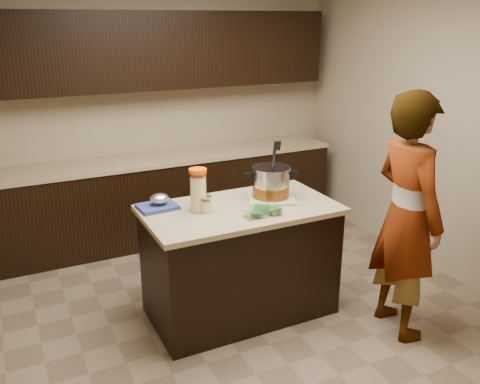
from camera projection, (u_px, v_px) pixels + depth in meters
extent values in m
plane|color=brown|center=(240.00, 310.00, 4.13)|extent=(4.00, 4.00, 0.00)
cube|color=tan|center=(157.00, 108.00, 5.39)|extent=(4.00, 0.04, 2.70)
cube|color=tan|center=(464.00, 261.00, 1.99)|extent=(4.00, 0.04, 2.70)
cube|color=tan|center=(441.00, 125.00, 4.52)|extent=(0.04, 4.00, 2.70)
cube|color=black|center=(170.00, 198.00, 5.43)|extent=(3.60, 0.60, 0.86)
cube|color=tan|center=(168.00, 157.00, 5.28)|extent=(3.60, 0.63, 0.04)
cube|color=black|center=(159.00, 50.00, 5.04)|extent=(3.60, 0.35, 0.75)
cube|color=black|center=(240.00, 263.00, 3.99)|extent=(1.40, 0.75, 0.86)
cube|color=tan|center=(240.00, 209.00, 3.84)|extent=(1.46, 0.81, 0.04)
cube|color=#618459|center=(271.00, 197.00, 4.01)|extent=(0.47, 0.47, 0.02)
cylinder|color=#B7B7BC|center=(271.00, 183.00, 3.97)|extent=(0.35, 0.35, 0.22)
cylinder|color=brown|center=(271.00, 191.00, 3.99)|extent=(0.36, 0.36, 0.09)
cylinder|color=#B7B7BC|center=(271.00, 168.00, 3.93)|extent=(0.38, 0.38, 0.02)
cube|color=black|center=(249.00, 175.00, 3.92)|extent=(0.08, 0.05, 0.03)
cube|color=black|center=(293.00, 173.00, 3.98)|extent=(0.08, 0.05, 0.03)
cylinder|color=black|center=(273.00, 161.00, 3.89)|extent=(0.06, 0.12, 0.28)
cylinder|color=#E2D18A|center=(198.00, 194.00, 3.72)|extent=(0.15, 0.15, 0.26)
cylinder|color=white|center=(198.00, 192.00, 3.71)|extent=(0.17, 0.17, 0.30)
cylinder|color=#FF4E05|center=(198.00, 171.00, 3.66)|extent=(0.17, 0.17, 0.02)
cylinder|color=#E2D18A|center=(206.00, 207.00, 3.71)|extent=(0.09, 0.09, 0.09)
cylinder|color=white|center=(206.00, 205.00, 3.70)|extent=(0.10, 0.10, 0.12)
cylinder|color=silver|center=(206.00, 196.00, 3.68)|extent=(0.10, 0.10, 0.02)
cylinder|color=silver|center=(261.00, 209.00, 3.72)|extent=(0.12, 0.12, 0.05)
cylinder|color=silver|center=(274.00, 210.00, 3.69)|extent=(0.15, 0.15, 0.06)
cube|color=silver|center=(255.00, 213.00, 3.63)|extent=(0.16, 0.12, 0.06)
cube|color=navy|center=(157.00, 207.00, 3.80)|extent=(0.30, 0.25, 0.03)
ellipsoid|color=silver|center=(159.00, 200.00, 3.79)|extent=(0.14, 0.12, 0.08)
imported|color=gray|center=(407.00, 217.00, 3.63)|extent=(0.50, 0.70, 1.81)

